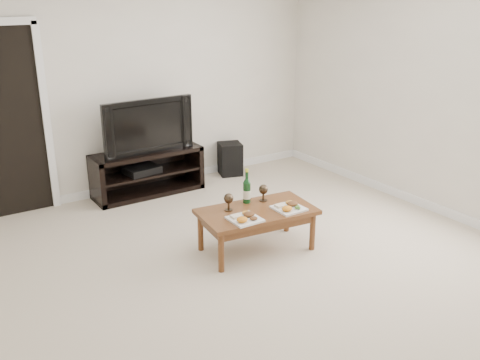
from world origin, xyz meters
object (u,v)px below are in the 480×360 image
(television, at_px, (145,125))
(subwoofer, at_px, (230,159))
(coffee_table, at_px, (257,230))
(media_console, at_px, (148,172))

(television, relative_size, subwoofer, 2.58)
(television, xyz_separation_m, coffee_table, (0.24, -1.99, -0.67))
(subwoofer, distance_m, coffee_table, 2.28)
(television, distance_m, coffee_table, 2.11)
(subwoofer, bearing_deg, coffee_table, -98.09)
(media_console, relative_size, coffee_table, 1.23)
(media_console, xyz_separation_m, television, (0.00, 0.00, 0.60))
(television, bearing_deg, coffee_table, -84.67)
(media_console, height_order, subwoofer, media_console)
(television, bearing_deg, media_console, 0.00)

